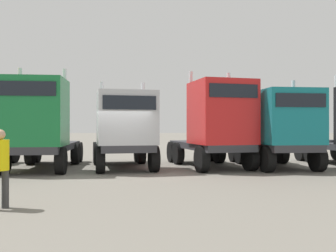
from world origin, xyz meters
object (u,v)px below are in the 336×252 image
Objects in this scene: semi_truck_silver at (124,129)px; semi_truck_red at (217,124)px; semi_truck_teal at (281,128)px; visitor_in_hivis at (0,163)px; semi_truck_green at (39,125)px.

semi_truck_silver is 4.12m from semi_truck_red.
semi_truck_silver is 0.99× the size of semi_truck_red.
visitor_in_hivis is at bearing -55.34° from semi_truck_teal.
semi_truck_silver is 3.37× the size of visitor_in_hivis.
semi_truck_red reaches higher than visitor_in_hivis.
semi_truck_teal reaches higher than visitor_in_hivis.
semi_truck_red is at bearing 80.15° from semi_truck_silver.
semi_truck_teal is 11.94m from visitor_in_hivis.
semi_truck_red is at bearing 90.51° from semi_truck_green.
visitor_in_hivis is at bearing 6.68° from semi_truck_green.
semi_truck_green is at bearing -98.14° from semi_truck_red.
semi_truck_red is 2.88m from semi_truck_teal.
semi_truck_green is 3.60m from semi_truck_silver.
visitor_in_hivis is at bearing -51.90° from semi_truck_red.
semi_truck_green is at bearing -92.41° from semi_truck_teal.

